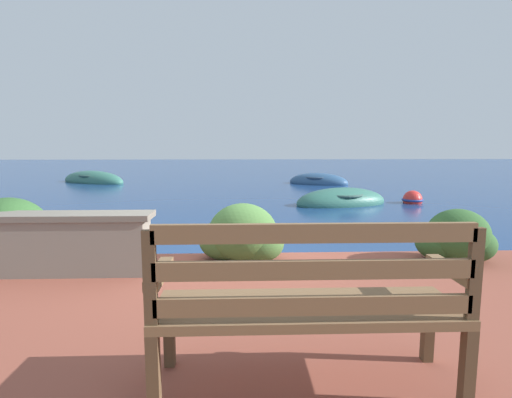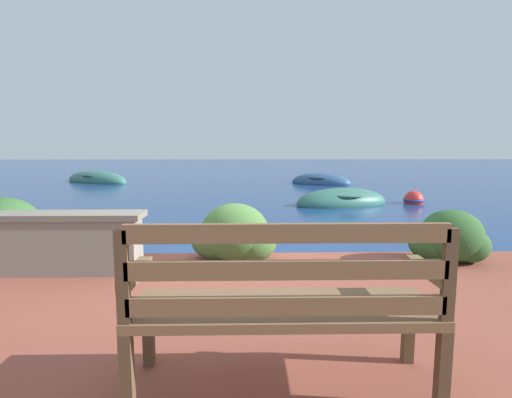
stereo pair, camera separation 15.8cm
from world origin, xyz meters
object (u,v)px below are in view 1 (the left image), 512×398
(rowboat_far, at_px, (93,181))
(mooring_buoy, at_px, (412,200))
(rowboat_nearest, at_px, (341,202))
(rowboat_mid, at_px, (318,182))
(park_bench, at_px, (308,302))

(rowboat_far, xyz_separation_m, mooring_buoy, (10.59, -6.30, 0.02))
(rowboat_nearest, distance_m, mooring_buoy, 1.94)
(rowboat_nearest, distance_m, rowboat_mid, 5.57)
(rowboat_nearest, relative_size, rowboat_far, 0.81)
(rowboat_mid, bearing_deg, mooring_buoy, 134.71)
(rowboat_mid, bearing_deg, rowboat_far, 23.65)
(rowboat_nearest, relative_size, mooring_buoy, 4.92)
(park_bench, distance_m, rowboat_nearest, 8.46)
(park_bench, height_order, rowboat_nearest, park_bench)
(rowboat_nearest, bearing_deg, rowboat_far, 126.91)
(park_bench, bearing_deg, mooring_buoy, 65.20)
(rowboat_nearest, bearing_deg, park_bench, -121.63)
(rowboat_nearest, bearing_deg, rowboat_mid, 68.89)
(rowboat_nearest, height_order, rowboat_mid, same)
(mooring_buoy, bearing_deg, rowboat_mid, 105.26)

